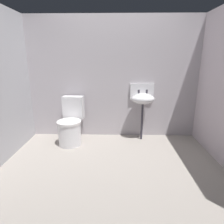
% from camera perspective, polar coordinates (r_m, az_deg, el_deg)
% --- Properties ---
extents(ground_plane, '(3.43, 2.69, 0.08)m').
position_cam_1_polar(ground_plane, '(2.72, -0.14, -16.86)').
color(ground_plane, gray).
extents(wall_back, '(3.43, 0.10, 2.14)m').
position_cam_1_polar(wall_back, '(3.51, 0.34, 9.90)').
color(wall_back, '#B2AAB1').
rests_on(wall_back, ground).
extents(toilet_near_wall, '(0.43, 0.62, 0.78)m').
position_cam_1_polar(toilet_near_wall, '(3.37, -12.19, -3.78)').
color(toilet_near_wall, white).
rests_on(toilet_near_wall, ground).
extents(sink, '(0.42, 0.35, 0.99)m').
position_cam_1_polar(sink, '(3.37, 9.15, 4.05)').
color(sink, '#33303B').
rests_on(sink, ground).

